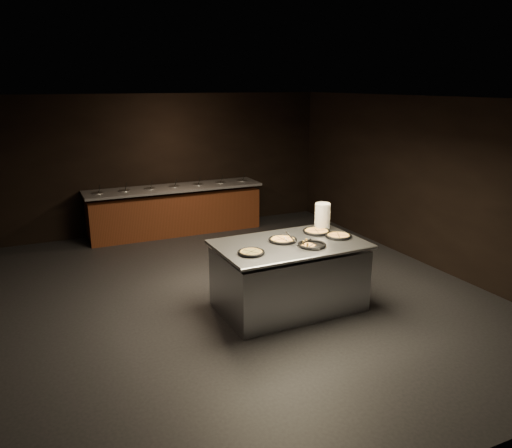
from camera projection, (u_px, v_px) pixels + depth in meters
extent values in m
cube|color=black|center=(241.00, 294.00, 7.62)|extent=(7.00, 8.00, 0.01)
cube|color=black|center=(240.00, 98.00, 6.83)|extent=(7.00, 8.00, 0.01)
cube|color=black|center=(168.00, 163.00, 10.73)|extent=(7.00, 0.01, 2.90)
cube|color=black|center=(449.00, 313.00, 3.73)|extent=(7.00, 0.01, 2.90)
cube|color=black|center=(427.00, 182.00, 8.64)|extent=(0.01, 8.00, 2.90)
cube|color=#5C2815|center=(175.00, 213.00, 10.63)|extent=(3.60, 0.75, 0.85)
cube|color=slate|center=(174.00, 188.00, 10.48)|extent=(3.70, 0.83, 0.05)
cube|color=#36140C|center=(176.00, 231.00, 10.74)|extent=(3.60, 0.69, 0.08)
cylinder|color=silver|center=(98.00, 194.00, 9.86)|extent=(0.22, 0.22, 0.08)
cylinder|color=#48752F|center=(98.00, 193.00, 9.85)|extent=(0.19, 0.19, 0.02)
cylinder|color=black|center=(99.00, 189.00, 9.82)|extent=(0.04, 0.10, 0.19)
cylinder|color=silver|center=(125.00, 192.00, 10.06)|extent=(0.22, 0.22, 0.08)
cylinder|color=#48752F|center=(124.00, 191.00, 10.06)|extent=(0.19, 0.19, 0.02)
cylinder|color=black|center=(126.00, 187.00, 10.03)|extent=(0.04, 0.10, 0.19)
cylinder|color=silver|center=(150.00, 190.00, 10.27)|extent=(0.22, 0.22, 0.08)
cylinder|color=#48752F|center=(150.00, 189.00, 10.26)|extent=(0.19, 0.19, 0.02)
cylinder|color=black|center=(151.00, 185.00, 10.24)|extent=(0.04, 0.10, 0.19)
cylinder|color=silver|center=(174.00, 188.00, 10.48)|extent=(0.22, 0.22, 0.08)
cylinder|color=#48752F|center=(174.00, 187.00, 10.47)|extent=(0.19, 0.19, 0.02)
cylinder|color=black|center=(176.00, 183.00, 10.44)|extent=(0.04, 0.10, 0.19)
cylinder|color=silver|center=(198.00, 186.00, 10.69)|extent=(0.22, 0.22, 0.08)
cylinder|color=#48752F|center=(198.00, 185.00, 10.68)|extent=(0.19, 0.19, 0.02)
cylinder|color=black|center=(199.00, 181.00, 10.65)|extent=(0.04, 0.10, 0.19)
cylinder|color=silver|center=(220.00, 184.00, 10.89)|extent=(0.22, 0.22, 0.08)
cylinder|color=#48752F|center=(220.00, 183.00, 10.89)|extent=(0.19, 0.19, 0.02)
cylinder|color=black|center=(222.00, 179.00, 10.86)|extent=(0.04, 0.10, 0.19)
cylinder|color=silver|center=(242.00, 182.00, 11.10)|extent=(0.22, 0.22, 0.08)
cylinder|color=#48752F|center=(242.00, 181.00, 11.10)|extent=(0.19, 0.19, 0.02)
cylinder|color=black|center=(244.00, 177.00, 11.07)|extent=(0.04, 0.10, 0.19)
cube|color=silver|center=(289.00, 279.00, 7.04)|extent=(1.97, 1.23, 0.88)
cube|color=silver|center=(289.00, 244.00, 6.90)|extent=(2.06, 1.31, 0.04)
cylinder|color=silver|center=(313.00, 258.00, 6.35)|extent=(2.03, 0.09, 0.04)
cylinder|color=white|center=(322.00, 216.00, 7.52)|extent=(0.23, 0.23, 0.39)
cylinder|color=black|center=(251.00, 253.00, 6.45)|extent=(0.33, 0.33, 0.01)
torus|color=black|center=(251.00, 252.00, 6.44)|extent=(0.36, 0.36, 0.04)
torus|color=olive|center=(251.00, 252.00, 6.44)|extent=(0.29, 0.29, 0.03)
cylinder|color=#B28247|center=(251.00, 252.00, 6.44)|extent=(0.25, 0.25, 0.02)
cube|color=black|center=(251.00, 252.00, 6.44)|extent=(0.14, 0.22, 0.00)
cube|color=black|center=(251.00, 252.00, 6.44)|extent=(0.22, 0.14, 0.00)
cylinder|color=black|center=(283.00, 241.00, 6.97)|extent=(0.38, 0.38, 0.01)
torus|color=black|center=(283.00, 240.00, 6.96)|extent=(0.40, 0.40, 0.04)
torus|color=olive|center=(283.00, 239.00, 6.96)|extent=(0.34, 0.34, 0.03)
cylinder|color=#E4B553|center=(283.00, 240.00, 6.96)|extent=(0.30, 0.30, 0.02)
cube|color=black|center=(283.00, 239.00, 6.96)|extent=(0.04, 0.29, 0.00)
cube|color=black|center=(283.00, 239.00, 6.96)|extent=(0.29, 0.04, 0.00)
cylinder|color=black|center=(317.00, 232.00, 7.36)|extent=(0.39, 0.39, 0.01)
torus|color=black|center=(317.00, 231.00, 7.36)|extent=(0.41, 0.41, 0.04)
torus|color=olive|center=(317.00, 231.00, 7.36)|extent=(0.35, 0.35, 0.03)
cylinder|color=#E4B553|center=(317.00, 231.00, 7.36)|extent=(0.31, 0.31, 0.02)
cube|color=black|center=(317.00, 231.00, 7.35)|extent=(0.29, 0.10, 0.00)
cube|color=black|center=(317.00, 231.00, 7.35)|extent=(0.10, 0.29, 0.00)
cylinder|color=black|center=(312.00, 246.00, 6.75)|extent=(0.36, 0.36, 0.01)
torus|color=black|center=(312.00, 245.00, 6.75)|extent=(0.39, 0.39, 0.04)
cylinder|color=black|center=(338.00, 237.00, 7.15)|extent=(0.36, 0.36, 0.01)
torus|color=black|center=(338.00, 236.00, 7.14)|extent=(0.38, 0.38, 0.04)
torus|color=olive|center=(338.00, 235.00, 7.14)|extent=(0.32, 0.32, 0.03)
cylinder|color=#E4B553|center=(338.00, 236.00, 7.14)|extent=(0.28, 0.28, 0.02)
cube|color=black|center=(338.00, 235.00, 7.14)|extent=(0.13, 0.25, 0.00)
cube|color=black|center=(338.00, 235.00, 7.14)|extent=(0.25, 0.13, 0.00)
cube|color=silver|center=(282.00, 240.00, 6.93)|extent=(0.13, 0.14, 0.00)
cylinder|color=black|center=(291.00, 237.00, 6.81)|extent=(0.08, 0.20, 0.14)
cylinder|color=silver|center=(286.00, 239.00, 6.87)|extent=(0.04, 0.10, 0.09)
cube|color=silver|center=(316.00, 248.00, 6.60)|extent=(0.13, 0.13, 0.00)
cylinder|color=black|center=(304.00, 243.00, 6.58)|extent=(0.18, 0.12, 0.13)
cylinder|color=silver|center=(310.00, 246.00, 6.59)|extent=(0.09, 0.06, 0.08)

